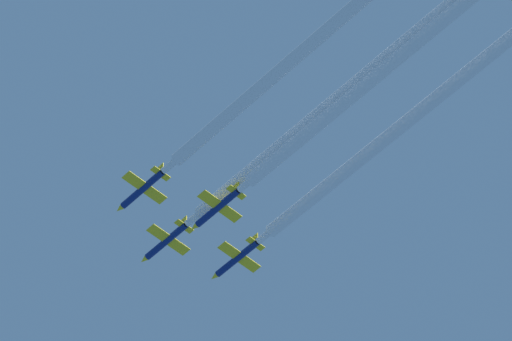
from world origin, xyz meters
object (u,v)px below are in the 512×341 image
(jet_left_wingman, at_px, (141,190))
(jet_slot, at_px, (216,209))
(jet_lead, at_px, (165,242))
(jet_right_wingman, at_px, (236,259))

(jet_left_wingman, relative_size, jet_slot, 1.00)
(jet_lead, xyz_separation_m, jet_slot, (-0.39, -12.18, -2.97))
(jet_lead, xyz_separation_m, jet_left_wingman, (-10.02, -6.05, -1.14))
(jet_lead, distance_m, jet_left_wingman, 11.76)
(jet_left_wingman, relative_size, jet_right_wingman, 1.00)
(jet_slot, bearing_deg, jet_right_wingman, 33.14)
(jet_slot, bearing_deg, jet_left_wingman, 147.49)
(jet_left_wingman, height_order, jet_right_wingman, jet_left_wingman)
(jet_lead, xyz_separation_m, jet_right_wingman, (9.61, -5.65, -1.24))
(jet_left_wingman, bearing_deg, jet_slot, -32.51)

